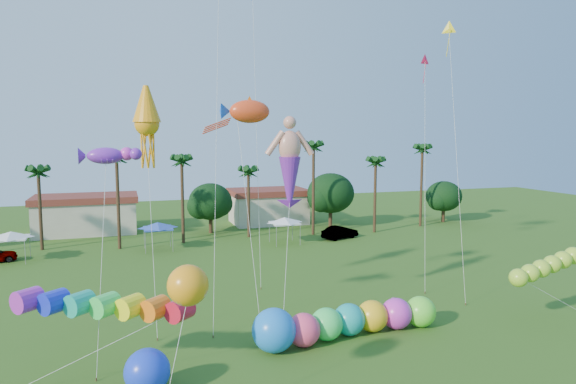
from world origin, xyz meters
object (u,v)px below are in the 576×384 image
object	(u,v)px
spectator_b	(394,311)
caterpillar_inflatable	(341,322)
car_b	(340,232)
blue_ball	(147,371)

from	to	relation	value
spectator_b	caterpillar_inflatable	world-z (taller)	caterpillar_inflatable
car_b	blue_ball	bearing A→B (deg)	122.64
car_b	caterpillar_inflatable	xyz separation A→B (m)	(-12.16, -27.92, 0.30)
car_b	spectator_b	size ratio (longest dim) A/B	2.51
spectator_b	blue_ball	world-z (taller)	blue_ball
blue_ball	car_b	bearing A→B (deg)	52.70
caterpillar_inflatable	blue_ball	size ratio (longest dim) A/B	5.70
car_b	blue_ball	distance (m)	39.21
spectator_b	blue_ball	distance (m)	16.37
caterpillar_inflatable	car_b	bearing A→B (deg)	60.92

